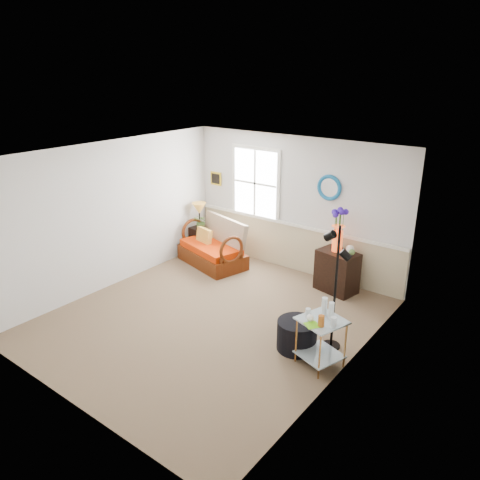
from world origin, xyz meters
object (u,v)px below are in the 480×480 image
Objects in this scene: cabinet at (337,272)px; ottoman at (297,335)px; floor_lamp at (335,289)px; loveseat at (212,243)px; lamp_stand at (199,240)px; side_table at (320,342)px.

cabinet reaches higher than ottoman.
ottoman is at bearing -128.99° from floor_lamp.
loveseat reaches higher than lamp_stand.
loveseat is 0.77× the size of floor_lamp.
floor_lamp is 3.23× the size of ottoman.
lamp_stand is 3.17m from cabinet.
lamp_stand is at bearing 168.68° from loveseat.
lamp_stand is at bearing -166.44° from cabinet.
lamp_stand is at bearing 152.82° from side_table.
cabinet is (2.53, 0.41, -0.09)m from loveseat.
side_table is (3.35, -1.73, -0.12)m from loveseat.
ottoman is (-0.37, -0.34, -0.70)m from floor_lamp.
side_table is 0.47m from ottoman.
side_table is at bearing -12.22° from loveseat.
loveseat is at bearing 152.68° from side_table.
loveseat is 0.73m from lamp_stand.
cabinet reaches higher than lamp_stand.
cabinet is at bearing 100.73° from ottoman.
side_table reaches higher than ottoman.
cabinet is at bearing 122.48° from floor_lamp.
cabinet is (3.17, 0.10, 0.09)m from lamp_stand.
lamp_stand is 4.03m from ottoman.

